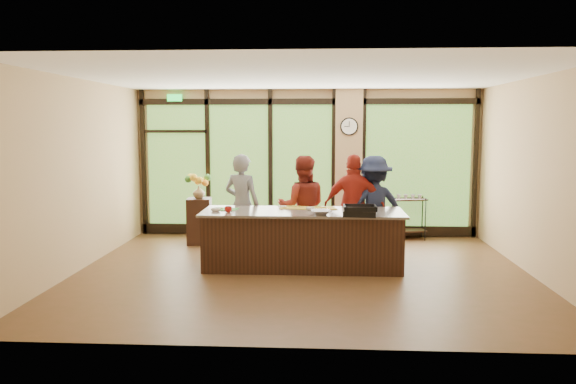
# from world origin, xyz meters

# --- Properties ---
(floor) EXTENTS (7.00, 7.00, 0.00)m
(floor) POSITION_xyz_m (0.00, 0.00, 0.00)
(floor) COLOR #4E361B
(floor) RESTS_ON ground
(ceiling) EXTENTS (7.00, 7.00, 0.00)m
(ceiling) POSITION_xyz_m (0.00, 0.00, 3.00)
(ceiling) COLOR white
(ceiling) RESTS_ON back_wall
(back_wall) EXTENTS (7.00, 0.00, 7.00)m
(back_wall) POSITION_xyz_m (0.00, 3.00, 1.50)
(back_wall) COLOR tan
(back_wall) RESTS_ON floor
(left_wall) EXTENTS (0.00, 6.00, 6.00)m
(left_wall) POSITION_xyz_m (-3.50, 0.00, 1.50)
(left_wall) COLOR tan
(left_wall) RESTS_ON floor
(right_wall) EXTENTS (0.00, 6.00, 6.00)m
(right_wall) POSITION_xyz_m (3.50, 0.00, 1.50)
(right_wall) COLOR tan
(right_wall) RESTS_ON floor
(window_wall) EXTENTS (6.90, 0.12, 3.00)m
(window_wall) POSITION_xyz_m (0.16, 2.95, 1.39)
(window_wall) COLOR tan
(window_wall) RESTS_ON floor
(island_base) EXTENTS (3.10, 1.00, 0.88)m
(island_base) POSITION_xyz_m (0.00, 0.30, 0.44)
(island_base) COLOR black
(island_base) RESTS_ON floor
(countertop) EXTENTS (3.20, 1.10, 0.04)m
(countertop) POSITION_xyz_m (0.00, 0.30, 0.90)
(countertop) COLOR #6E635B
(countertop) RESTS_ON island_base
(wall_clock) EXTENTS (0.36, 0.04, 0.36)m
(wall_clock) POSITION_xyz_m (0.85, 2.87, 2.25)
(wall_clock) COLOR black
(wall_clock) RESTS_ON window_wall
(cook_left) EXTENTS (0.76, 0.62, 1.78)m
(cook_left) POSITION_xyz_m (-1.08, 1.09, 0.89)
(cook_left) COLOR slate
(cook_left) RESTS_ON floor
(cook_midleft) EXTENTS (0.89, 0.72, 1.76)m
(cook_midleft) POSITION_xyz_m (-0.03, 1.01, 0.88)
(cook_midleft) COLOR maroon
(cook_midleft) RESTS_ON floor
(cook_midright) EXTENTS (1.09, 0.55, 1.78)m
(cook_midright) POSITION_xyz_m (0.86, 1.05, 0.89)
(cook_midright) COLOR maroon
(cook_midright) RESTS_ON floor
(cook_right) EXTENTS (1.26, 0.91, 1.76)m
(cook_right) POSITION_xyz_m (1.20, 1.13, 0.88)
(cook_right) COLOR #181E35
(cook_right) RESTS_ON floor
(roasting_pan) EXTENTS (0.53, 0.43, 0.09)m
(roasting_pan) POSITION_xyz_m (0.87, -0.14, 0.96)
(roasting_pan) COLOR black
(roasting_pan) RESTS_ON countertop
(mixing_bowl) EXTENTS (0.33, 0.33, 0.07)m
(mixing_bowl) POSITION_xyz_m (0.29, -0.08, 0.96)
(mixing_bowl) COLOR silver
(mixing_bowl) RESTS_ON countertop
(cutting_board_left) EXTENTS (0.44, 0.36, 0.01)m
(cutting_board_left) POSITION_xyz_m (-1.26, 0.38, 0.93)
(cutting_board_left) COLOR green
(cutting_board_left) RESTS_ON countertop
(cutting_board_center) EXTENTS (0.48, 0.38, 0.01)m
(cutting_board_center) POSITION_xyz_m (-0.15, 0.61, 0.93)
(cutting_board_center) COLOR gold
(cutting_board_center) RESTS_ON countertop
(cutting_board_right) EXTENTS (0.50, 0.41, 0.01)m
(cutting_board_right) POSITION_xyz_m (0.31, 0.56, 0.93)
(cutting_board_right) COLOR gold
(cutting_board_right) RESTS_ON countertop
(prep_bowl_near) EXTENTS (0.18, 0.18, 0.05)m
(prep_bowl_near) POSITION_xyz_m (-1.38, 0.17, 0.94)
(prep_bowl_near) COLOR white
(prep_bowl_near) RESTS_ON countertop
(prep_bowl_mid) EXTENTS (0.18, 0.18, 0.04)m
(prep_bowl_mid) POSITION_xyz_m (0.12, 0.39, 0.94)
(prep_bowl_mid) COLOR white
(prep_bowl_mid) RESTS_ON countertop
(prep_bowl_far) EXTENTS (0.14, 0.14, 0.03)m
(prep_bowl_far) POSITION_xyz_m (-0.34, 0.61, 0.94)
(prep_bowl_far) COLOR white
(prep_bowl_far) RESTS_ON countertop
(red_ramekin) EXTENTS (0.14, 0.14, 0.09)m
(red_ramekin) POSITION_xyz_m (-1.16, 0.08, 0.97)
(red_ramekin) COLOR #9E130F
(red_ramekin) RESTS_ON countertop
(flower_stand) EXTENTS (0.48, 0.48, 0.88)m
(flower_stand) POSITION_xyz_m (-2.04, 2.00, 0.44)
(flower_stand) COLOR black
(flower_stand) RESTS_ON floor
(flower_vase) EXTENTS (0.28, 0.28, 0.24)m
(flower_vase) POSITION_xyz_m (-2.04, 2.00, 1.01)
(flower_vase) COLOR olive
(flower_vase) RESTS_ON flower_stand
(bar_cart) EXTENTS (0.73, 0.51, 0.91)m
(bar_cart) POSITION_xyz_m (2.06, 2.73, 0.54)
(bar_cart) COLOR black
(bar_cart) RESTS_ON floor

